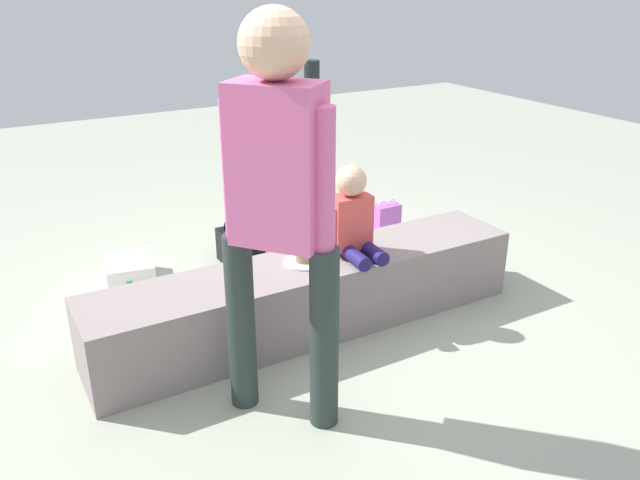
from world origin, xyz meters
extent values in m
plane|color=#9CA18F|center=(0.00, 0.00, 0.00)|extent=(12.00, 12.00, 0.00)
cube|color=gray|center=(0.00, 0.00, 0.19)|extent=(2.37, 0.44, 0.39)
cylinder|color=#1E1755|center=(0.19, -0.12, 0.43)|extent=(0.09, 0.25, 0.08)
cylinder|color=#1E1755|center=(0.30, -0.11, 0.43)|extent=(0.09, 0.25, 0.08)
cube|color=#DF4B48|center=(0.24, 0.00, 0.57)|extent=(0.22, 0.15, 0.28)
sphere|color=#DBAD8C|center=(0.24, 0.00, 0.79)|extent=(0.16, 0.16, 0.16)
cylinder|color=#DBAD8C|center=(0.12, -0.01, 0.56)|extent=(0.05, 0.05, 0.21)
cylinder|color=#DBAD8C|center=(0.35, 0.01, 0.56)|extent=(0.05, 0.05, 0.21)
cylinder|color=#27322F|center=(-0.34, -0.71, 0.40)|extent=(0.12, 0.12, 0.81)
cylinder|color=#27322F|center=(-0.57, -0.42, 0.40)|extent=(0.12, 0.12, 0.81)
cube|color=#D95D99|center=(-0.45, -0.56, 1.11)|extent=(0.38, 0.40, 0.62)
sphere|color=#DBAD8C|center=(-0.45, -0.56, 1.55)|extent=(0.26, 0.26, 0.26)
cylinder|color=#D95D99|center=(-0.34, -0.70, 1.06)|extent=(0.10, 0.10, 0.58)
cylinder|color=#D95D99|center=(-0.57, -0.43, 1.06)|extent=(0.10, 0.10, 0.58)
cylinder|color=white|center=(-0.03, 0.01, 0.39)|extent=(0.22, 0.22, 0.01)
cylinder|color=#856A4B|center=(-0.03, 0.01, 0.42)|extent=(0.10, 0.10, 0.05)
cylinder|color=silver|center=(-0.03, 0.01, 0.45)|extent=(0.10, 0.10, 0.01)
cube|color=silver|center=(0.03, 0.00, 0.40)|extent=(0.11, 0.04, 0.00)
cube|color=#B259BF|center=(1.04, 0.79, 0.14)|extent=(0.18, 0.11, 0.27)
torus|color=white|center=(1.00, 0.79, 0.27)|extent=(0.07, 0.01, 0.07)
torus|color=white|center=(1.08, 0.79, 0.27)|extent=(0.07, 0.01, 0.07)
cylinder|color=black|center=(0.76, 1.34, 0.02)|extent=(0.36, 0.36, 0.04)
cylinder|color=black|center=(0.76, 1.34, 0.63)|extent=(0.11, 0.11, 1.17)
cylinder|color=silver|center=(0.19, 0.65, 0.08)|extent=(0.07, 0.07, 0.15)
cone|color=silver|center=(0.19, 0.65, 0.16)|extent=(0.06, 0.06, 0.03)
cylinder|color=#268C3F|center=(0.19, 0.65, 0.19)|extent=(0.03, 0.03, 0.02)
cylinder|color=silver|center=(-0.81, 0.57, 0.09)|extent=(0.07, 0.07, 0.18)
cone|color=silver|center=(-0.81, 0.57, 0.20)|extent=(0.07, 0.07, 0.03)
cylinder|color=#268C3F|center=(-0.81, 0.57, 0.23)|extent=(0.03, 0.03, 0.02)
cylinder|color=red|center=(0.80, 0.90, 0.05)|extent=(0.08, 0.08, 0.09)
cube|color=white|center=(-0.70, 1.06, 0.07)|extent=(0.34, 0.38, 0.14)
cube|color=black|center=(0.04, 1.05, 0.11)|extent=(0.31, 0.11, 0.22)
torus|color=black|center=(0.04, 1.05, 0.22)|extent=(0.23, 0.01, 0.23)
camera|label=1|loc=(-1.47, -2.65, 1.79)|focal=36.16mm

